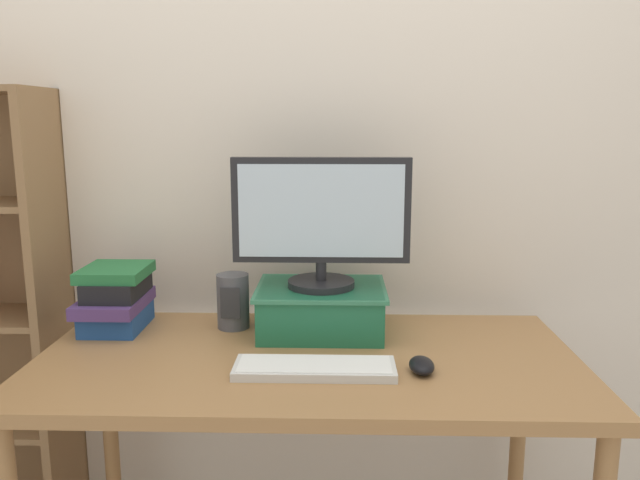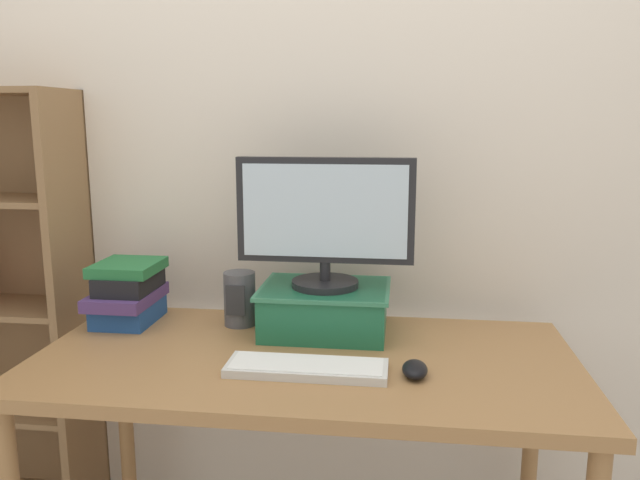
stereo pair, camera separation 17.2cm
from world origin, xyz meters
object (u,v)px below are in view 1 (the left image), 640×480
object	(u,v)px
book_stack	(116,298)
keyboard	(315,368)
computer_mouse	(422,365)
riser_box	(321,307)
desk_speaker	(233,301)
desk	(307,382)
computer_monitor	(321,219)

from	to	relation	value
book_stack	keyboard	bearing A→B (deg)	-27.91
computer_mouse	keyboard	bearing A→B (deg)	-177.73
riser_box	computer_mouse	world-z (taller)	riser_box
computer_mouse	desk_speaker	world-z (taller)	desk_speaker
desk	keyboard	world-z (taller)	keyboard
book_stack	desk_speaker	size ratio (longest dim) A/B	1.56
riser_box	desk	bearing A→B (deg)	-99.42
desk	computer_monitor	world-z (taller)	computer_monitor
riser_box	desk_speaker	distance (m)	0.27
riser_box	computer_monitor	bearing A→B (deg)	-90.00
computer_monitor	book_stack	size ratio (longest dim) A/B	1.99
riser_box	computer_monitor	distance (m)	0.27
riser_box	book_stack	distance (m)	0.63
computer_monitor	keyboard	world-z (taller)	computer_monitor
computer_mouse	book_stack	world-z (taller)	book_stack
desk	book_stack	xyz separation A→B (m)	(-0.60, 0.21, 0.18)
computer_monitor	desk	bearing A→B (deg)	-99.49
riser_box	computer_mouse	size ratio (longest dim) A/B	3.72
desk	desk_speaker	world-z (taller)	desk_speaker
book_stack	desk	bearing A→B (deg)	-19.33
desk_speaker	computer_monitor	bearing A→B (deg)	-6.43
riser_box	desk_speaker	size ratio (longest dim) A/B	2.29
riser_box	desk_speaker	world-z (taller)	desk_speaker
computer_mouse	desk_speaker	size ratio (longest dim) A/B	0.62
desk	desk_speaker	distance (m)	0.37
keyboard	riser_box	bearing A→B (deg)	88.57
computer_mouse	desk	bearing A→B (deg)	159.81
computer_mouse	desk_speaker	distance (m)	0.64
desk	computer_mouse	size ratio (longest dim) A/B	14.19
desk	desk_speaker	bearing A→B (deg)	136.73
riser_box	book_stack	world-z (taller)	book_stack
keyboard	book_stack	bearing A→B (deg)	152.09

